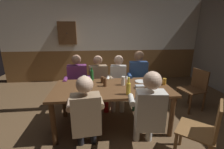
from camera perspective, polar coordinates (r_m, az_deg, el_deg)
ground_plane at (r=3.00m, az=-0.03°, el=-18.01°), size 7.80×7.80×0.00m
back_wall_upper at (r=5.20m, az=-3.34°, el=17.94°), size 6.50×0.12×1.62m
back_wall_wainscot at (r=5.33m, az=-3.10°, el=3.56°), size 6.50×0.12×1.03m
dining_table at (r=2.66m, az=0.04°, el=-6.53°), size 2.00×0.96×0.75m
person_0 at (r=3.34m, az=-12.80°, el=-2.07°), size 0.57×0.56×1.20m
person_1 at (r=3.32m, az=-4.98°, el=-2.07°), size 0.56×0.56×1.18m
person_2 at (r=3.35m, az=2.36°, el=-1.91°), size 0.53×0.58×1.17m
person_3 at (r=3.43m, az=9.94°, el=-0.86°), size 0.55×0.52×1.26m
person_4 at (r=2.03m, az=-9.71°, el=-14.75°), size 0.52×0.52×1.20m
person_5 at (r=2.11m, az=13.58°, el=-12.86°), size 0.53×0.54×1.23m
chair_empty_near_right at (r=2.34m, az=31.22°, el=-17.69°), size 0.62×0.62×0.88m
chair_empty_near_left at (r=3.78m, az=28.54°, el=-4.54°), size 0.53×0.53×0.88m
table_candle at (r=2.25m, az=-5.47°, el=-7.37°), size 0.04×0.04×0.08m
condiment_caddy at (r=2.61m, az=10.35°, el=-4.52°), size 0.14×0.10×0.05m
plate_0 at (r=2.92m, az=10.88°, el=-2.60°), size 0.22×0.22×0.01m
bottle_0 at (r=2.31m, az=6.19°, el=-5.06°), size 0.07×0.07×0.27m
bottle_1 at (r=2.96m, az=-7.57°, el=-0.21°), size 0.07×0.07×0.25m
pint_glass_0 at (r=2.64m, az=14.72°, el=-3.44°), size 0.06×0.06×0.14m
pint_glass_1 at (r=2.82m, az=-3.51°, el=-1.96°), size 0.08×0.08×0.12m
pint_glass_2 at (r=2.83m, az=17.13°, el=-2.37°), size 0.07×0.07×0.13m
pint_glass_3 at (r=2.55m, az=15.85°, el=-4.35°), size 0.06×0.06×0.14m
pint_glass_4 at (r=2.86m, az=19.08°, el=-2.55°), size 0.06×0.06×0.12m
pint_glass_5 at (r=2.85m, az=-10.29°, el=-1.80°), size 0.07×0.07×0.13m
pint_glass_6 at (r=2.63m, az=-2.71°, el=-2.89°), size 0.06×0.06×0.15m
pint_glass_7 at (r=2.69m, az=4.24°, el=-2.37°), size 0.06×0.06×0.16m
pint_glass_8 at (r=2.66m, az=-9.30°, el=-3.21°), size 0.06×0.06×0.12m
wall_dart_cabinet at (r=5.13m, az=-16.46°, el=14.67°), size 0.56×0.15×0.70m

